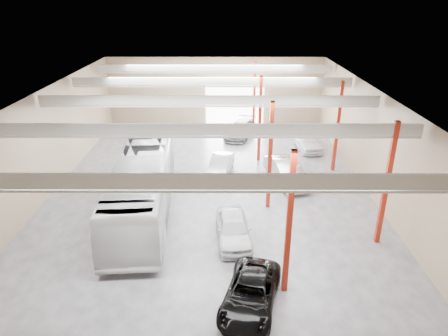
{
  "coord_description": "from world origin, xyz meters",
  "views": [
    {
      "loc": [
        1.04,
        -24.86,
        12.65
      ],
      "look_at": [
        0.95,
        -0.77,
        2.2
      ],
      "focal_mm": 32.0,
      "sensor_mm": 36.0,
      "label": 1
    }
  ],
  "objects_px": {
    "coach_bus": "(142,185)",
    "car_row_c": "(240,129)",
    "car_row_b": "(221,165)",
    "car_right_far": "(307,141)",
    "black_sedan": "(251,294)",
    "car_right_near": "(287,172)",
    "car_row_a": "(233,228)"
  },
  "relations": [
    {
      "from": "coach_bus",
      "to": "car_row_c",
      "type": "relative_size",
      "value": 2.56
    },
    {
      "from": "car_row_b",
      "to": "car_row_c",
      "type": "height_order",
      "value": "car_row_c"
    },
    {
      "from": "car_right_far",
      "to": "car_row_c",
      "type": "bearing_deg",
      "value": 142.55
    },
    {
      "from": "black_sedan",
      "to": "car_row_c",
      "type": "distance_m",
      "value": 23.07
    },
    {
      "from": "black_sedan",
      "to": "car_right_far",
      "type": "xyz_separation_m",
      "value": [
        6.14,
        19.64,
        0.09
      ]
    },
    {
      "from": "car_row_c",
      "to": "car_right_near",
      "type": "distance_m",
      "value": 10.76
    },
    {
      "from": "black_sedan",
      "to": "car_row_b",
      "type": "distance_m",
      "value": 14.49
    },
    {
      "from": "black_sedan",
      "to": "car_row_a",
      "type": "distance_m",
      "value": 5.24
    },
    {
      "from": "car_row_a",
      "to": "car_row_b",
      "type": "height_order",
      "value": "car_row_a"
    },
    {
      "from": "car_row_b",
      "to": "car_right_far",
      "type": "relative_size",
      "value": 0.94
    },
    {
      "from": "black_sedan",
      "to": "car_row_b",
      "type": "height_order",
      "value": "car_row_b"
    },
    {
      "from": "car_row_c",
      "to": "car_right_near",
      "type": "bearing_deg",
      "value": -55.03
    },
    {
      "from": "black_sedan",
      "to": "car_right_far",
      "type": "relative_size",
      "value": 1.08
    },
    {
      "from": "coach_bus",
      "to": "car_row_b",
      "type": "relative_size",
      "value": 3.21
    },
    {
      "from": "car_row_a",
      "to": "car_right_far",
      "type": "bearing_deg",
      "value": 59.93
    },
    {
      "from": "coach_bus",
      "to": "car_right_near",
      "type": "distance_m",
      "value": 10.59
    },
    {
      "from": "car_row_a",
      "to": "car_row_c",
      "type": "bearing_deg",
      "value": 81.94
    },
    {
      "from": "coach_bus",
      "to": "car_row_a",
      "type": "distance_m",
      "value": 6.49
    },
    {
      "from": "car_row_c",
      "to": "car_right_near",
      "type": "xyz_separation_m",
      "value": [
        3.0,
        -10.34,
        0.09
      ]
    },
    {
      "from": "car_row_a",
      "to": "car_right_far",
      "type": "height_order",
      "value": "car_row_a"
    },
    {
      "from": "car_row_a",
      "to": "black_sedan",
      "type": "bearing_deg",
      "value": -87.42
    },
    {
      "from": "car_row_b",
      "to": "car_row_c",
      "type": "relative_size",
      "value": 0.8
    },
    {
      "from": "car_row_b",
      "to": "coach_bus",
      "type": "bearing_deg",
      "value": -117.19
    },
    {
      "from": "coach_bus",
      "to": "car_row_b",
      "type": "bearing_deg",
      "value": 47.69
    },
    {
      "from": "car_right_near",
      "to": "coach_bus",
      "type": "bearing_deg",
      "value": -169.71
    },
    {
      "from": "black_sedan",
      "to": "car_right_far",
      "type": "bearing_deg",
      "value": 86.78
    },
    {
      "from": "car_right_near",
      "to": "car_right_far",
      "type": "distance_m",
      "value": 7.46
    },
    {
      "from": "car_right_near",
      "to": "black_sedan",
      "type": "bearing_deg",
      "value": -119.01
    },
    {
      "from": "coach_bus",
      "to": "car_right_near",
      "type": "relative_size",
      "value": 2.59
    },
    {
      "from": "coach_bus",
      "to": "car_row_b",
      "type": "distance_m",
      "value": 7.82
    },
    {
      "from": "car_row_a",
      "to": "car_right_near",
      "type": "bearing_deg",
      "value": 57.12
    },
    {
      "from": "car_row_b",
      "to": "car_right_far",
      "type": "bearing_deg",
      "value": 45.45
    }
  ]
}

